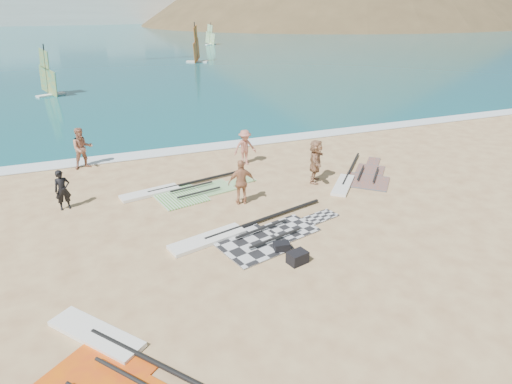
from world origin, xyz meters
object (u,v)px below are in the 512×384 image
object	(u,v)px
rig_orange	(357,178)
gear_bag_near	(297,257)
beachgoer_mid	(245,147)
person_wetsuit	(63,190)
rig_red	(117,369)
beachgoer_right	(315,161)
beachgoer_back	(242,182)
gear_bag_far	(282,247)
beachgoer_left	(82,148)
rig_green	(181,191)
rig_grey	(248,235)

from	to	relation	value
rig_orange	gear_bag_near	bearing A→B (deg)	174.59
rig_orange	beachgoer_mid	distance (m)	5.30
gear_bag_near	person_wetsuit	bearing A→B (deg)	135.32
rig_red	beachgoer_right	xyz separation A→B (m)	(8.73, 7.60, 0.88)
rig_red	beachgoer_back	xyz separation A→B (m)	(5.12, 6.68, 0.82)
gear_bag_far	beachgoer_left	bearing A→B (deg)	119.07
rig_green	beachgoer_left	size ratio (longest dim) A/B	2.99
gear_bag_far	beachgoer_left	size ratio (longest dim) A/B	0.26
rig_grey	rig_green	distance (m)	4.50
rig_red	rig_orange	bearing A→B (deg)	85.02
rig_red	gear_bag_near	world-z (taller)	gear_bag_near
person_wetsuit	beachgoer_mid	distance (m)	8.07
beachgoer_mid	beachgoer_right	bearing A→B (deg)	-58.69
rig_orange	beachgoer_back	world-z (taller)	beachgoer_back
rig_green	person_wetsuit	bearing A→B (deg)	167.41
gear_bag_near	rig_orange	bearing A→B (deg)	42.61
gear_bag_far	beachgoer_right	world-z (taller)	beachgoer_right
rig_green	person_wetsuit	size ratio (longest dim) A/B	3.74
rig_red	gear_bag_near	xyz separation A→B (m)	(5.30, 2.28, 0.13)
gear_bag_near	beachgoer_mid	distance (m)	8.52
gear_bag_near	beachgoer_right	bearing A→B (deg)	57.14
person_wetsuit	beachgoer_left	size ratio (longest dim) A/B	0.80
rig_red	person_wetsuit	size ratio (longest dim) A/B	3.65
rig_green	beachgoer_mid	xyz separation A→B (m)	(3.52, 2.08, 0.79)
gear_bag_far	beachgoer_mid	xyz separation A→B (m)	(1.56, 7.62, 0.69)
rig_orange	rig_red	distance (m)	12.80
rig_green	rig_grey	bearing A→B (deg)	-85.06
rig_green	gear_bag_near	distance (m)	6.64
beachgoer_right	person_wetsuit	bearing A→B (deg)	116.09
gear_bag_near	beachgoer_left	size ratio (longest dim) A/B	0.30
beachgoer_mid	rig_red	bearing A→B (deg)	-124.46
rig_orange	person_wetsuit	size ratio (longest dim) A/B	2.96
rig_grey	gear_bag_near	size ratio (longest dim) A/B	10.93
person_wetsuit	beachgoer_back	xyz separation A→B (m)	(6.24, -1.94, 0.11)
rig_orange	beachgoer_left	xyz separation A→B (m)	(-10.95, 5.74, 0.90)
rig_red	beachgoer_right	size ratio (longest dim) A/B	2.99
rig_orange	beachgoer_back	xyz separation A→B (m)	(-5.48, -0.48, 0.82)
rig_grey	beachgoer_right	distance (m)	5.47
rig_orange	person_wetsuit	xyz separation A→B (m)	(-11.72, 1.46, 0.71)
person_wetsuit	rig_orange	bearing A→B (deg)	-17.73
beachgoer_left	beachgoer_back	distance (m)	8.28
beachgoer_left	beachgoer_back	world-z (taller)	beachgoer_left
gear_bag_far	beachgoer_right	distance (m)	5.86
rig_grey	beachgoer_right	bearing A→B (deg)	23.03
rig_grey	rig_orange	world-z (taller)	rig_grey
rig_green	gear_bag_far	size ratio (longest dim) A/B	11.71
rig_red	beachgoer_right	bearing A→B (deg)	92.01
beachgoer_mid	rig_grey	bearing A→B (deg)	-111.46
rig_orange	gear_bag_near	distance (m)	7.21
gear_bag_near	gear_bag_far	distance (m)	0.78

